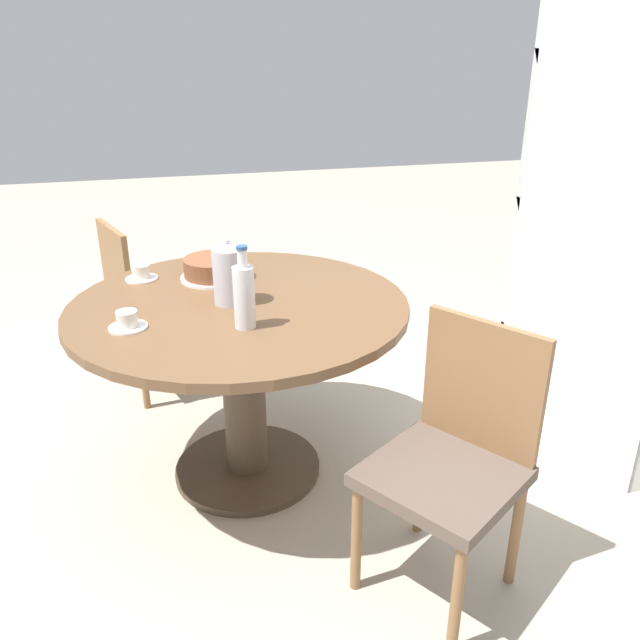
# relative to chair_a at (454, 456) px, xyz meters

# --- Properties ---
(ground_plane) EXTENTS (14.00, 14.00, 0.00)m
(ground_plane) POSITION_rel_chair_a_xyz_m (-0.73, -0.53, -0.47)
(ground_plane) COLOR #B2A893
(dining_table) EXTENTS (1.26, 1.26, 0.76)m
(dining_table) POSITION_rel_chair_a_xyz_m (-0.73, -0.53, 0.10)
(dining_table) COLOR #473828
(dining_table) RESTS_ON ground_plane
(chair_a) EXTENTS (0.58, 0.58, 0.87)m
(chair_a) POSITION_rel_chair_a_xyz_m (0.00, 0.00, 0.00)
(chair_a) COLOR olive
(chair_a) RESTS_ON ground_plane
(chair_b) EXTENTS (0.53, 0.53, 0.87)m
(chair_b) POSITION_rel_chair_a_xyz_m (-1.57, -0.87, 0.00)
(chair_b) COLOR olive
(chair_b) RESTS_ON ground_plane
(bookshelf) EXTENTS (1.02, 0.28, 1.95)m
(bookshelf) POSITION_rel_chair_a_xyz_m (-0.69, 1.00, 0.45)
(bookshelf) COLOR silver
(bookshelf) RESTS_ON ground_plane
(coffee_pot) EXTENTS (0.12, 0.12, 0.24)m
(coffee_pot) POSITION_rel_chair_a_xyz_m (-0.73, -0.56, 0.40)
(coffee_pot) COLOR silver
(coffee_pot) RESTS_ON dining_table
(water_bottle) EXTENTS (0.07, 0.07, 0.28)m
(water_bottle) POSITION_rel_chair_a_xyz_m (-0.49, -0.55, 0.40)
(water_bottle) COLOR silver
(water_bottle) RESTS_ON dining_table
(cake_main) EXTENTS (0.28, 0.28, 0.09)m
(cake_main) POSITION_rel_chair_a_xyz_m (-1.02, -0.59, 0.33)
(cake_main) COLOR white
(cake_main) RESTS_ON dining_table
(cup_a) EXTENTS (0.13, 0.13, 0.06)m
(cup_a) POSITION_rel_chair_a_xyz_m (-1.08, -0.88, 0.31)
(cup_a) COLOR white
(cup_a) RESTS_ON dining_table
(cup_b) EXTENTS (0.13, 0.13, 0.06)m
(cup_b) POSITION_rel_chair_a_xyz_m (-0.59, -0.93, 0.31)
(cup_b) COLOR white
(cup_b) RESTS_ON dining_table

